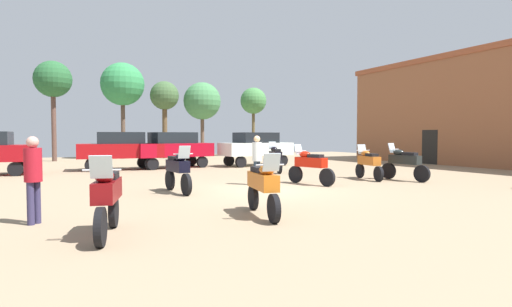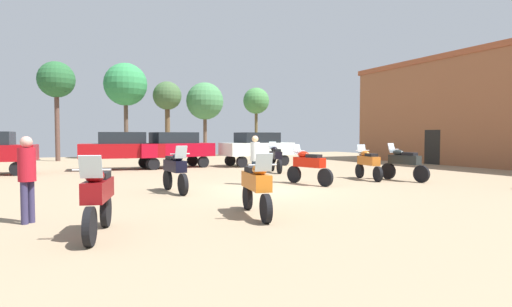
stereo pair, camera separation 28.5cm
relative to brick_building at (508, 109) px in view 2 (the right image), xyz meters
The scene contains 19 objects.
ground_plane 18.67m from the brick_building, 168.84° to the right, with size 44.00×52.00×0.02m.
brick_building is the anchor object (origin of this frame).
motorcycle_2 16.42m from the brick_building, 169.65° to the right, with size 0.78×2.15×1.48m.
motorcycle_3 21.30m from the brick_building, behind, with size 0.62×2.17×1.50m.
motorcycle_6 21.74m from the brick_building, 159.75° to the right, with size 0.72×2.23×1.45m.
motorcycle_7 13.34m from the brick_building, 168.75° to the right, with size 0.73×2.11×1.44m.
motorcycle_8 15.03m from the brick_building, behind, with size 0.75×2.11×1.51m.
motorcycle_9 25.03m from the brick_building, 161.47° to the right, with size 0.77×2.08×1.49m.
motorcycle_10 12.56m from the brick_building, 163.63° to the right, with size 0.67×2.21×1.50m.
car_2 19.90m from the brick_building, 159.09° to the left, with size 4.52×2.41×2.00m.
car_3 15.19m from the brick_building, 154.51° to the left, with size 4.46×2.21×2.00m.
car_4 22.52m from the brick_building, 161.72° to the left, with size 4.44×2.16×2.00m.
person_1 25.69m from the brick_building, 166.07° to the right, with size 0.48×0.48×1.80m.
person_2 18.06m from the brick_building, behind, with size 0.45×0.45×1.81m.
tree_1 21.80m from the brick_building, 127.57° to the left, with size 3.11×3.11×6.27m.
tree_2 26.67m from the brick_building, 137.43° to the left, with size 3.34×3.34×7.52m.
tree_3 23.86m from the brick_building, 133.68° to the left, with size 2.28×2.28×6.17m.
tree_6 29.70m from the brick_building, 145.65° to the left, with size 2.54×2.54×7.07m.
tree_7 19.46m from the brick_building, 115.59° to the left, with size 2.33×2.33×6.11m.
Camera 2 is at (-6.16, -12.18, 1.83)m, focal length 28.75 mm.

